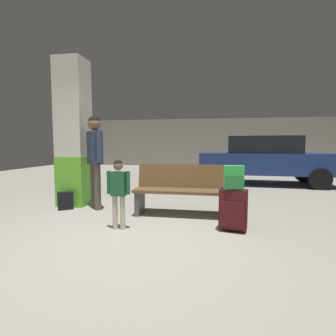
{
  "coord_description": "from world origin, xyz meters",
  "views": [
    {
      "loc": [
        0.92,
        -3.03,
        1.23
      ],
      "look_at": [
        0.22,
        1.3,
        0.85
      ],
      "focal_mm": 28.21,
      "sensor_mm": 36.0,
      "label": 1
    }
  ],
  "objects_px": {
    "structural_pillar": "(74,134)",
    "backpack_dark_floor": "(65,201)",
    "bench": "(180,190)",
    "suitcase": "(233,209)",
    "backpack_bright": "(234,178)",
    "parked_car_near": "(266,159)",
    "adult": "(95,152)",
    "child": "(118,187)"
  },
  "relations": [
    {
      "from": "parked_car_near",
      "to": "backpack_bright",
      "type": "bearing_deg",
      "value": -105.75
    },
    {
      "from": "backpack_bright",
      "to": "backpack_dark_floor",
      "type": "height_order",
      "value": "backpack_bright"
    },
    {
      "from": "structural_pillar",
      "to": "adult",
      "type": "bearing_deg",
      "value": -26.08
    },
    {
      "from": "backpack_bright",
      "to": "adult",
      "type": "height_order",
      "value": "adult"
    },
    {
      "from": "structural_pillar",
      "to": "adult",
      "type": "distance_m",
      "value": 0.74
    },
    {
      "from": "bench",
      "to": "backpack_bright",
      "type": "xyz_separation_m",
      "value": [
        0.85,
        -0.77,
        0.33
      ]
    },
    {
      "from": "bench",
      "to": "suitcase",
      "type": "distance_m",
      "value": 1.15
    },
    {
      "from": "child",
      "to": "backpack_dark_floor",
      "type": "height_order",
      "value": "child"
    },
    {
      "from": "backpack_bright",
      "to": "parked_car_near",
      "type": "xyz_separation_m",
      "value": [
        1.39,
        4.93,
        0.03
      ]
    },
    {
      "from": "structural_pillar",
      "to": "bench",
      "type": "height_order",
      "value": "structural_pillar"
    },
    {
      "from": "structural_pillar",
      "to": "backpack_bright",
      "type": "relative_size",
      "value": 8.67
    },
    {
      "from": "child",
      "to": "bench",
      "type": "bearing_deg",
      "value": 49.77
    },
    {
      "from": "adult",
      "to": "backpack_dark_floor",
      "type": "bearing_deg",
      "value": -166.96
    },
    {
      "from": "suitcase",
      "to": "backpack_bright",
      "type": "relative_size",
      "value": 1.78
    },
    {
      "from": "structural_pillar",
      "to": "suitcase",
      "type": "xyz_separation_m",
      "value": [
        3.09,
        -1.24,
        -1.14
      ]
    },
    {
      "from": "adult",
      "to": "structural_pillar",
      "type": "bearing_deg",
      "value": 153.92
    },
    {
      "from": "backpack_bright",
      "to": "child",
      "type": "distance_m",
      "value": 1.66
    },
    {
      "from": "bench",
      "to": "suitcase",
      "type": "height_order",
      "value": "bench"
    },
    {
      "from": "suitcase",
      "to": "backpack_dark_floor",
      "type": "height_order",
      "value": "suitcase"
    },
    {
      "from": "child",
      "to": "backpack_dark_floor",
      "type": "xyz_separation_m",
      "value": [
        -1.44,
        1.0,
        -0.46
      ]
    },
    {
      "from": "bench",
      "to": "backpack_bright",
      "type": "relative_size",
      "value": 4.74
    },
    {
      "from": "backpack_bright",
      "to": "parked_car_near",
      "type": "relative_size",
      "value": 0.08
    },
    {
      "from": "bench",
      "to": "child",
      "type": "height_order",
      "value": "child"
    },
    {
      "from": "suitcase",
      "to": "backpack_dark_floor",
      "type": "distance_m",
      "value": 3.19
    },
    {
      "from": "parked_car_near",
      "to": "child",
      "type": "bearing_deg",
      "value": -120.76
    },
    {
      "from": "structural_pillar",
      "to": "suitcase",
      "type": "distance_m",
      "value": 3.52
    },
    {
      "from": "child",
      "to": "parked_car_near",
      "type": "xyz_separation_m",
      "value": [
        3.03,
        5.1,
        0.18
      ]
    },
    {
      "from": "bench",
      "to": "adult",
      "type": "distance_m",
      "value": 1.8
    },
    {
      "from": "structural_pillar",
      "to": "suitcase",
      "type": "bearing_deg",
      "value": -21.87
    },
    {
      "from": "structural_pillar",
      "to": "parked_car_near",
      "type": "height_order",
      "value": "structural_pillar"
    },
    {
      "from": "suitcase",
      "to": "parked_car_near",
      "type": "bearing_deg",
      "value": 74.24
    },
    {
      "from": "child",
      "to": "backpack_dark_floor",
      "type": "relative_size",
      "value": 3.01
    },
    {
      "from": "backpack_dark_floor",
      "to": "parked_car_near",
      "type": "bearing_deg",
      "value": 42.53
    },
    {
      "from": "suitcase",
      "to": "parked_car_near",
      "type": "height_order",
      "value": "parked_car_near"
    },
    {
      "from": "structural_pillar",
      "to": "backpack_dark_floor",
      "type": "xyz_separation_m",
      "value": [
        0.01,
        -0.42,
        -1.3
      ]
    },
    {
      "from": "bench",
      "to": "suitcase",
      "type": "bearing_deg",
      "value": -42.28
    },
    {
      "from": "adult",
      "to": "backpack_dark_floor",
      "type": "xyz_separation_m",
      "value": [
        -0.57,
        -0.13,
        -0.93
      ]
    },
    {
      "from": "structural_pillar",
      "to": "suitcase",
      "type": "height_order",
      "value": "structural_pillar"
    },
    {
      "from": "suitcase",
      "to": "backpack_bright",
      "type": "xyz_separation_m",
      "value": [
        0.0,
        -0.0,
        0.45
      ]
    },
    {
      "from": "backpack_dark_floor",
      "to": "parked_car_near",
      "type": "xyz_separation_m",
      "value": [
        4.47,
        4.1,
        0.64
      ]
    },
    {
      "from": "adult",
      "to": "backpack_bright",
      "type": "bearing_deg",
      "value": -20.87
    },
    {
      "from": "suitcase",
      "to": "child",
      "type": "relative_size",
      "value": 0.59
    }
  ]
}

